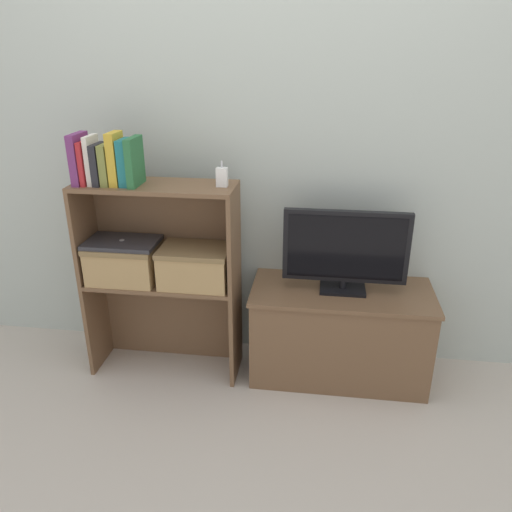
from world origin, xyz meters
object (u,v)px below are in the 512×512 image
at_px(baby_monitor, 222,177).
at_px(tv, 345,249).
at_px(book_mustard, 116,159).
at_px(storage_basket_left, 124,260).
at_px(storage_basket_right, 195,264).
at_px(book_olive, 108,164).
at_px(laptop, 122,242).
at_px(book_teal, 126,162).
at_px(book_crimson, 87,162).
at_px(tv_stand, 339,333).
at_px(book_charcoal, 99,164).
at_px(book_forest, 135,162).
at_px(book_ivory, 92,160).
at_px(book_plum, 79,159).

bearing_deg(baby_monitor, tv, 5.98).
height_order(book_mustard, baby_monitor, book_mustard).
xyz_separation_m(baby_monitor, storage_basket_left, (-0.50, -0.01, -0.43)).
distance_m(storage_basket_left, storage_basket_right, 0.36).
height_order(book_olive, laptop, book_olive).
distance_m(book_olive, book_teal, 0.09).
height_order(book_crimson, storage_basket_left, book_crimson).
bearing_deg(storage_basket_left, tv, 4.00).
xyz_separation_m(book_mustard, storage_basket_left, (-0.02, 0.02, -0.50)).
xyz_separation_m(tv_stand, storage_basket_right, (-0.71, -0.08, 0.37)).
height_order(tv, storage_basket_right, tv).
distance_m(tv_stand, baby_monitor, 0.99).
distance_m(book_charcoal, laptop, 0.39).
bearing_deg(book_crimson, storage_basket_right, 1.90).
xyz_separation_m(book_olive, book_mustard, (0.04, 0.00, 0.03)).
distance_m(storage_basket_left, laptop, 0.09).
bearing_deg(book_olive, book_forest, 0.00).
distance_m(tv_stand, tv, 0.46).
bearing_deg(book_charcoal, book_mustard, 0.00).
relative_size(book_crimson, book_forest, 0.91).
xyz_separation_m(book_olive, baby_monitor, (0.52, 0.03, -0.05)).
xyz_separation_m(book_charcoal, book_forest, (0.17, 0.00, 0.02)).
bearing_deg(tv_stand, storage_basket_right, -173.87).
distance_m(book_ivory, baby_monitor, 0.59).
bearing_deg(book_olive, storage_basket_right, 2.39).
xyz_separation_m(tv, book_crimson, (-1.19, -0.09, 0.40)).
relative_size(tv_stand, book_ivory, 4.04).
distance_m(book_olive, book_forest, 0.13).
bearing_deg(book_plum, book_teal, 0.00).
xyz_separation_m(book_crimson, storage_basket_right, (0.48, 0.02, -0.48)).
xyz_separation_m(book_olive, book_forest, (0.13, 0.00, 0.02)).
xyz_separation_m(book_teal, laptop, (-0.07, 0.02, -0.40)).
xyz_separation_m(book_ivory, storage_basket_right, (0.45, 0.02, -0.50)).
relative_size(book_teal, storage_basket_left, 0.62).
relative_size(book_ivory, book_mustard, 0.93).
distance_m(book_mustard, book_teal, 0.05).
relative_size(book_olive, storage_basket_right, 0.55).
distance_m(book_plum, storage_basket_left, 0.52).
relative_size(book_olive, storage_basket_left, 0.55).
bearing_deg(book_ivory, book_mustard, 0.00).
height_order(tv_stand, book_ivory, book_ivory).
xyz_separation_m(book_mustard, storage_basket_right, (0.34, 0.02, -0.50)).
distance_m(baby_monitor, storage_basket_right, 0.45).
xyz_separation_m(book_ivory, storage_basket_left, (0.09, 0.02, -0.50)).
xyz_separation_m(book_ivory, baby_monitor, (0.59, 0.03, -0.07)).
height_order(tv, book_olive, book_olive).
bearing_deg(book_teal, laptop, 166.53).
relative_size(book_plum, book_ivory, 1.04).
bearing_deg(book_charcoal, baby_monitor, 3.16).
xyz_separation_m(book_teal, storage_basket_left, (-0.07, 0.02, -0.49)).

